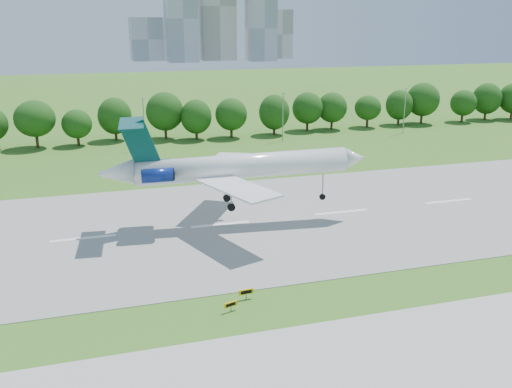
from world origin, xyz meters
name	(u,v)px	position (x,y,z in m)	size (l,w,h in m)	color
ground	(86,325)	(0.00, 0.00, 0.00)	(600.00, 600.00, 0.00)	#345C18
runway	(83,239)	(0.00, 25.00, 0.04)	(400.00, 45.00, 0.08)	gray
tree_line	(78,120)	(0.00, 92.00, 6.19)	(288.40, 8.40, 10.40)	#382314
light_poles	(67,127)	(-2.50, 82.00, 6.34)	(175.90, 0.25, 12.19)	gray
skyline	(211,19)	(100.16, 390.61, 30.46)	(127.00, 52.00, 80.00)	#B2B2B7
airliner	(229,166)	(21.55, 25.19, 8.99)	(40.18, 29.16, 13.62)	white
taxi_sign_centre	(246,292)	(17.20, 0.75, 0.88)	(1.71, 0.35, 1.19)	gray
taxi_sign_right	(231,304)	(14.88, -1.45, 0.81)	(1.54, 0.63, 1.10)	gray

